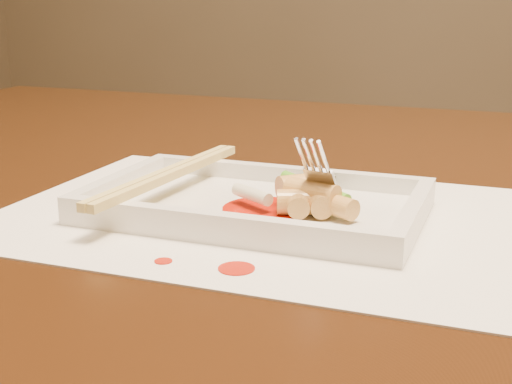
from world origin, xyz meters
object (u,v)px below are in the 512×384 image
(plate_base, at_px, (256,209))
(placemat, at_px, (256,215))
(chopstick_a, at_px, (164,174))
(fork, at_px, (351,114))
(table, at_px, (300,266))

(plate_base, bearing_deg, placemat, 0.00)
(placemat, height_order, plate_base, plate_base)
(placemat, distance_m, chopstick_a, 0.09)
(placemat, distance_m, fork, 0.11)
(fork, bearing_deg, chopstick_a, -173.25)
(plate_base, height_order, chopstick_a, chopstick_a)
(table, distance_m, fork, 0.24)
(placemat, xyz_separation_m, chopstick_a, (-0.08, 0.00, 0.03))
(table, distance_m, plate_base, 0.19)
(table, xyz_separation_m, plate_base, (0.01, -0.15, 0.11))
(fork, bearing_deg, plate_base, -165.58)
(placemat, xyz_separation_m, plate_base, (0.00, 0.00, 0.00))
(table, xyz_separation_m, placemat, (0.01, -0.15, 0.10))
(table, relative_size, chopstick_a, 6.50)
(fork, bearing_deg, placemat, -165.58)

